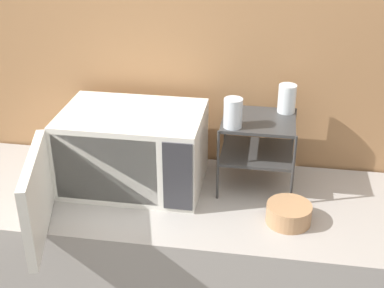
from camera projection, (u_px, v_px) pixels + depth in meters
wall_back at (212, 73)px, 2.15m from camera, size 8.00×0.06×2.60m
microwave at (128, 151)px, 2.03m from camera, size 0.56×0.77×0.30m
dish_rack at (258, 138)px, 2.01m from camera, size 0.28×0.25×0.28m
glass_front_left at (233, 113)px, 1.89m from camera, size 0.07×0.07×0.11m
glass_back_right at (287, 99)px, 2.01m from camera, size 0.07×0.07×0.11m
bowl at (289, 214)px, 1.86m from camera, size 0.16×0.16×0.07m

